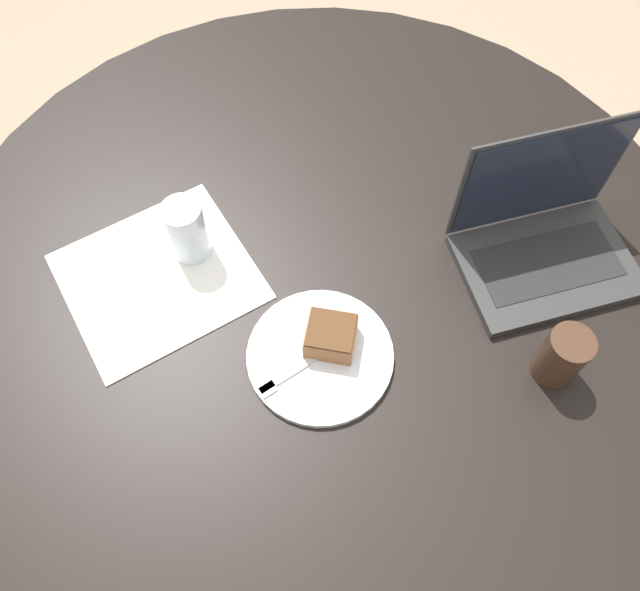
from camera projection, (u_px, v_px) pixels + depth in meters
The scene contains 9 objects.
ground_plane at pixel (320, 403), 1.79m from camera, with size 12.00×12.00×0.00m, color gray.
dining_table at pixel (320, 293), 1.22m from camera, with size 1.39×1.39×0.77m.
paper_document at pixel (158, 276), 1.10m from camera, with size 0.40×0.39×0.00m.
plate at pixel (320, 356), 1.02m from camera, with size 0.24×0.24×0.01m.
cake_slice at pixel (331, 336), 1.00m from camera, with size 0.10×0.09×0.05m.
fork at pixel (295, 370), 1.00m from camera, with size 0.16×0.09×0.00m.
coffee_glass at pixel (562, 356), 0.97m from camera, with size 0.07×0.07×0.11m.
water_glass at pixel (187, 231), 1.07m from camera, with size 0.07×0.07×0.12m.
laptop at pixel (545, 240), 1.08m from camera, with size 0.32×0.25×0.24m.
Camera 1 is at (0.09, 0.59, 1.72)m, focal length 35.00 mm.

